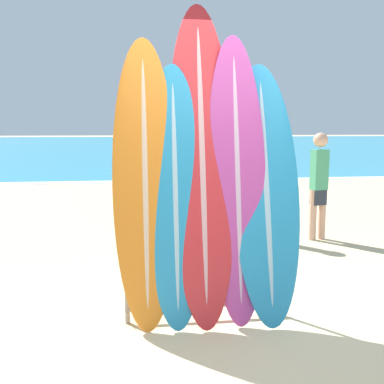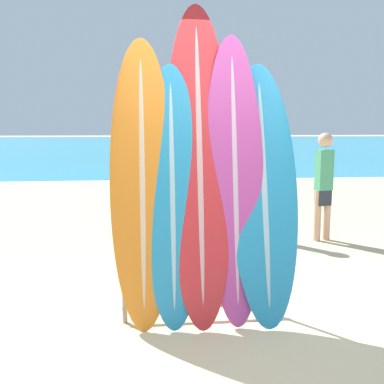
% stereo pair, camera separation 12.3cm
% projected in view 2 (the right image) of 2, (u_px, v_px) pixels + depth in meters
% --- Properties ---
extents(ground_plane, '(160.00, 160.00, 0.00)m').
position_uv_depth(ground_plane, '(241.00, 336.00, 3.49)').
color(ground_plane, '#CCB789').
extents(ocean_water, '(120.00, 60.00, 0.01)m').
position_uv_depth(ocean_water, '(151.00, 144.00, 42.14)').
color(ocean_water, teal).
rests_on(ocean_water, ground_plane).
extents(surfboard_rack, '(1.33, 0.04, 0.95)m').
position_uv_depth(surfboard_rack, '(202.00, 261.00, 3.72)').
color(surfboard_rack, gray).
rests_on(surfboard_rack, ground_plane).
extents(surfboard_slot_0, '(0.52, 0.49, 2.33)m').
position_uv_depth(surfboard_slot_0, '(142.00, 183.00, 3.59)').
color(surfboard_slot_0, orange).
rests_on(surfboard_slot_0, ground_plane).
extents(surfboard_slot_1, '(0.48, 0.49, 2.13)m').
position_uv_depth(surfboard_slot_1, '(172.00, 195.00, 3.61)').
color(surfboard_slot_1, teal).
rests_on(surfboard_slot_1, ground_plane).
extents(surfboard_slot_2, '(0.56, 0.67, 2.64)m').
position_uv_depth(surfboard_slot_2, '(199.00, 163.00, 3.66)').
color(surfboard_slot_2, red).
rests_on(surfboard_slot_2, ground_plane).
extents(surfboard_slot_3, '(0.49, 0.52, 2.38)m').
position_uv_depth(surfboard_slot_3, '(235.00, 179.00, 3.68)').
color(surfboard_slot_3, '#B23D8E').
rests_on(surfboard_slot_3, ground_plane).
extents(surfboard_slot_4, '(0.57, 0.63, 2.15)m').
position_uv_depth(surfboard_slot_4, '(264.00, 192.00, 3.71)').
color(surfboard_slot_4, teal).
rests_on(surfboard_slot_4, ground_plane).
extents(person_near_water, '(0.30, 0.31, 1.81)m').
position_uv_depth(person_near_water, '(240.00, 169.00, 6.64)').
color(person_near_water, '#846047').
rests_on(person_near_water, ground_plane).
extents(person_mid_beach, '(0.22, 0.27, 1.63)m').
position_uv_depth(person_mid_beach, '(155.00, 158.00, 10.54)').
color(person_mid_beach, '#A87A5B').
rests_on(person_mid_beach, ground_plane).
extents(person_far_left, '(0.25, 0.20, 1.53)m').
position_uv_depth(person_far_left, '(324.00, 182.00, 6.31)').
color(person_far_left, tan).
rests_on(person_far_left, ground_plane).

